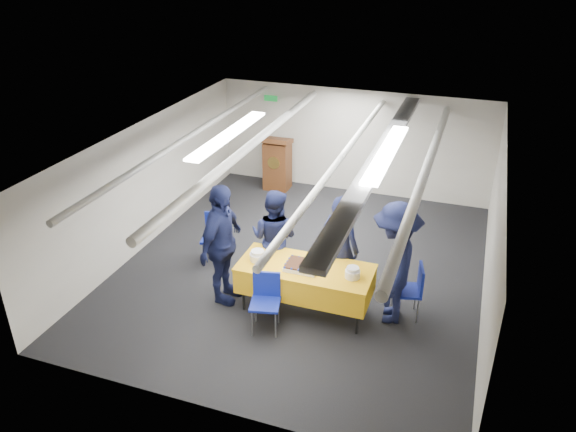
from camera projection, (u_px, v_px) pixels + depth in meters
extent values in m
plane|color=black|center=(303.00, 266.00, 9.81)|extent=(7.00, 7.00, 0.00)
cube|color=beige|center=(353.00, 142.00, 12.23)|extent=(6.00, 0.02, 2.30)
cube|color=beige|center=(147.00, 184.00, 10.18)|extent=(0.02, 7.00, 2.30)
cube|color=beige|center=(493.00, 236.00, 8.40)|extent=(0.02, 7.00, 2.30)
cube|color=white|center=(304.00, 142.00, 8.78)|extent=(6.00, 7.00, 0.02)
cylinder|color=silver|center=(191.00, 135.00, 9.42)|extent=(0.10, 6.90, 0.10)
cylinder|color=silver|center=(252.00, 145.00, 9.12)|extent=(0.14, 6.90, 0.14)
cylinder|color=silver|center=(341.00, 158.00, 8.69)|extent=(0.10, 6.90, 0.10)
cylinder|color=silver|center=(426.00, 171.00, 8.32)|extent=(0.14, 6.90, 0.14)
cube|color=gray|center=(380.00, 156.00, 8.46)|extent=(0.28, 6.90, 0.08)
cube|color=white|center=(229.00, 134.00, 9.18)|extent=(0.25, 2.60, 0.04)
cube|color=white|center=(387.00, 153.00, 8.40)|extent=(0.25, 2.60, 0.04)
cube|color=#0C591E|center=(271.00, 98.00, 12.42)|extent=(0.30, 0.04, 0.12)
cylinder|color=black|center=(243.00, 300.00, 8.61)|extent=(0.04, 0.04, 0.36)
cylinder|color=black|center=(357.00, 323.00, 8.08)|extent=(0.04, 0.04, 0.36)
cylinder|color=black|center=(259.00, 278.00, 9.14)|extent=(0.04, 0.04, 0.36)
cylinder|color=black|center=(366.00, 299.00, 8.61)|extent=(0.04, 0.04, 0.36)
cube|color=yellow|center=(305.00, 279.00, 8.44)|extent=(2.00, 0.85, 0.39)
cube|color=yellow|center=(305.00, 268.00, 8.35)|extent=(2.02, 0.87, 0.03)
cube|color=white|center=(302.00, 267.00, 8.30)|extent=(0.49, 0.39, 0.06)
cube|color=black|center=(302.00, 264.00, 8.28)|extent=(0.47, 0.37, 0.03)
sphere|color=#102897|center=(285.00, 267.00, 8.19)|extent=(0.04, 0.04, 0.04)
sphere|color=#102897|center=(292.00, 256.00, 8.49)|extent=(0.04, 0.04, 0.04)
sphere|color=#102897|center=(292.00, 269.00, 8.16)|extent=(0.04, 0.04, 0.04)
sphere|color=#102897|center=(299.00, 257.00, 8.46)|extent=(0.04, 0.04, 0.04)
sphere|color=#102897|center=(298.00, 270.00, 8.13)|extent=(0.04, 0.04, 0.04)
sphere|color=#102897|center=(306.00, 258.00, 8.42)|extent=(0.04, 0.04, 0.04)
sphere|color=#102897|center=(305.00, 271.00, 8.10)|extent=(0.04, 0.04, 0.04)
sphere|color=#102897|center=(313.00, 260.00, 8.39)|extent=(0.04, 0.04, 0.04)
sphere|color=#102897|center=(313.00, 273.00, 8.07)|extent=(0.04, 0.04, 0.04)
sphere|color=#102897|center=(319.00, 261.00, 8.36)|extent=(0.04, 0.04, 0.04)
sphere|color=#102897|center=(285.00, 264.00, 8.27)|extent=(0.04, 0.04, 0.04)
sphere|color=#102897|center=(316.00, 270.00, 8.13)|extent=(0.04, 0.04, 0.04)
sphere|color=#102897|center=(287.00, 261.00, 8.35)|extent=(0.04, 0.04, 0.04)
sphere|color=#102897|center=(317.00, 267.00, 8.21)|extent=(0.04, 0.04, 0.04)
sphere|color=#102897|center=(289.00, 259.00, 8.42)|extent=(0.04, 0.04, 0.04)
sphere|color=#102897|center=(319.00, 264.00, 8.28)|extent=(0.04, 0.04, 0.04)
cylinder|color=white|center=(258.00, 257.00, 8.50)|extent=(0.25, 0.25, 0.11)
cylinder|color=white|center=(258.00, 252.00, 8.46)|extent=(0.20, 0.20, 0.05)
cylinder|color=white|center=(353.00, 274.00, 8.06)|extent=(0.22, 0.22, 0.12)
cylinder|color=white|center=(353.00, 269.00, 8.02)|extent=(0.18, 0.18, 0.05)
cube|color=brown|center=(277.00, 166.00, 12.61)|extent=(0.55, 0.45, 1.10)
cube|color=brown|center=(277.00, 141.00, 12.31)|extent=(0.62, 0.53, 0.21)
cylinder|color=gold|center=(274.00, 163.00, 12.34)|extent=(0.28, 0.02, 0.28)
cylinder|color=gray|center=(252.00, 324.00, 8.02)|extent=(0.02, 0.02, 0.43)
cylinder|color=gray|center=(276.00, 325.00, 7.99)|extent=(0.02, 0.02, 0.43)
cylinder|color=gray|center=(256.00, 309.00, 8.32)|extent=(0.02, 0.02, 0.43)
cylinder|color=gray|center=(278.00, 311.00, 8.29)|extent=(0.02, 0.02, 0.43)
cube|color=navy|center=(265.00, 304.00, 8.05)|extent=(0.50, 0.50, 0.04)
cube|color=navy|center=(267.00, 284.00, 8.12)|extent=(0.40, 0.13, 0.40)
cylinder|color=gray|center=(393.00, 296.00, 8.62)|extent=(0.02, 0.02, 0.43)
cylinder|color=gray|center=(394.00, 309.00, 8.32)|extent=(0.02, 0.02, 0.43)
cylinder|color=gray|center=(415.00, 298.00, 8.59)|extent=(0.02, 0.02, 0.43)
cylinder|color=gray|center=(417.00, 311.00, 8.29)|extent=(0.02, 0.02, 0.43)
cube|color=navy|center=(406.00, 290.00, 8.35)|extent=(0.51, 0.51, 0.04)
cube|color=navy|center=(421.00, 279.00, 8.24)|extent=(0.13, 0.40, 0.40)
cylinder|color=gray|center=(203.00, 254.00, 9.76)|extent=(0.02, 0.02, 0.43)
cylinder|color=gray|center=(222.00, 256.00, 9.72)|extent=(0.02, 0.02, 0.43)
cylinder|color=gray|center=(208.00, 245.00, 10.06)|extent=(0.02, 0.02, 0.43)
cylinder|color=gray|center=(227.00, 246.00, 10.02)|extent=(0.02, 0.02, 0.43)
cube|color=navy|center=(215.00, 238.00, 9.78)|extent=(0.50, 0.50, 0.04)
cube|color=navy|center=(216.00, 222.00, 9.85)|extent=(0.40, 0.12, 0.40)
imported|color=black|center=(340.00, 248.00, 8.64)|extent=(0.74, 0.59, 1.75)
imported|color=black|center=(274.00, 238.00, 9.02)|extent=(0.86, 0.70, 1.66)
imported|color=black|center=(222.00, 245.00, 8.52)|extent=(0.52, 1.16, 1.96)
imported|color=black|center=(395.00, 263.00, 8.09)|extent=(0.82, 1.28, 1.89)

